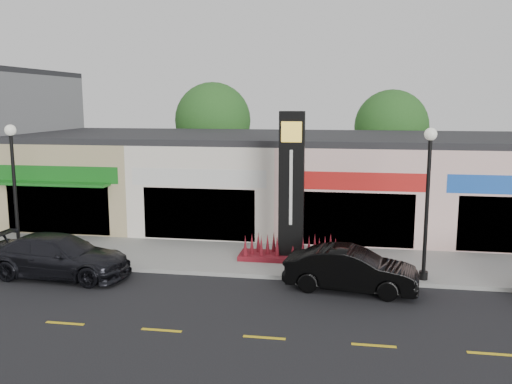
# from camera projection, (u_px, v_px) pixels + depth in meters

# --- Properties ---
(ground) EXTENTS (120.00, 120.00, 0.00)m
(ground) POSITION_uv_depth(u_px,v_px,m) (191.00, 294.00, 18.53)
(ground) COLOR black
(ground) RESTS_ON ground
(sidewalk) EXTENTS (52.00, 4.30, 0.15)m
(sidewalk) POSITION_uv_depth(u_px,v_px,m) (220.00, 257.00, 22.75)
(sidewalk) COLOR gray
(sidewalk) RESTS_ON ground
(curb) EXTENTS (52.00, 0.20, 0.15)m
(curb) POSITION_uv_depth(u_px,v_px,m) (206.00, 273.00, 20.56)
(curb) COLOR gray
(curb) RESTS_ON ground
(shop_beige) EXTENTS (7.00, 10.85, 4.80)m
(shop_beige) POSITION_uv_depth(u_px,v_px,m) (102.00, 175.00, 30.67)
(shop_beige) COLOR tan
(shop_beige) RESTS_ON ground
(shop_cream) EXTENTS (7.00, 10.01, 4.80)m
(shop_cream) POSITION_uv_depth(u_px,v_px,m) (223.00, 178.00, 29.54)
(shop_cream) COLOR beige
(shop_cream) RESTS_ON ground
(shop_pink_w) EXTENTS (7.00, 10.01, 4.80)m
(shop_pink_w) POSITION_uv_depth(u_px,v_px,m) (353.00, 181.00, 28.40)
(shop_pink_w) COLOR beige
(shop_pink_w) RESTS_ON ground
(shop_pink_e) EXTENTS (7.00, 10.01, 4.80)m
(shop_pink_e) POSITION_uv_depth(u_px,v_px,m) (494.00, 184.00, 27.26)
(shop_pink_e) COLOR beige
(shop_pink_e) RESTS_ON ground
(tree_rear_west) EXTENTS (5.20, 5.20, 7.83)m
(tree_rear_west) POSITION_uv_depth(u_px,v_px,m) (213.00, 120.00, 37.28)
(tree_rear_west) COLOR #382619
(tree_rear_west) RESTS_ON ground
(tree_rear_mid) EXTENTS (4.80, 4.80, 7.29)m
(tree_rear_mid) POSITION_uv_depth(u_px,v_px,m) (391.00, 127.00, 35.39)
(tree_rear_mid) COLOR #382619
(tree_rear_mid) RESTS_ON ground
(lamp_west_near) EXTENTS (0.44, 0.44, 5.47)m
(lamp_west_near) POSITION_uv_depth(u_px,v_px,m) (14.00, 178.00, 21.69)
(lamp_west_near) COLOR black
(lamp_west_near) RESTS_ON sidewalk
(lamp_east_near) EXTENTS (0.44, 0.44, 5.47)m
(lamp_east_near) POSITION_uv_depth(u_px,v_px,m) (428.00, 189.00, 19.09)
(lamp_east_near) COLOR black
(lamp_east_near) RESTS_ON sidewalk
(pylon_sign) EXTENTS (4.20, 1.30, 6.00)m
(pylon_sign) POSITION_uv_depth(u_px,v_px,m) (291.00, 208.00, 21.75)
(pylon_sign) COLOR #5B0F13
(pylon_sign) RESTS_ON sidewalk
(car_dark_sedan) EXTENTS (2.47, 5.55, 1.58)m
(car_dark_sedan) POSITION_uv_depth(u_px,v_px,m) (59.00, 256.00, 20.30)
(car_dark_sedan) COLOR black
(car_dark_sedan) RESTS_ON ground
(car_black_conv) EXTENTS (2.21, 4.75, 1.51)m
(car_black_conv) POSITION_uv_depth(u_px,v_px,m) (351.00, 269.00, 18.81)
(car_black_conv) COLOR black
(car_black_conv) RESTS_ON ground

